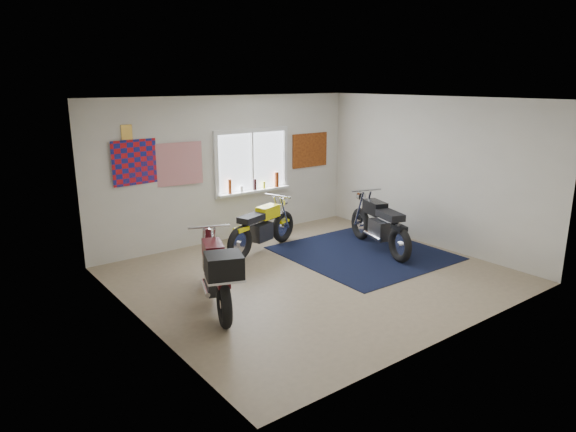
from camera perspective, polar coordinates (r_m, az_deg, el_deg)
ground at (r=8.10m, az=2.89°, el=-6.63°), size 5.50×5.50×0.00m
room_shell at (r=7.65m, az=3.05°, el=4.88°), size 5.50×5.50×5.50m
navy_rug at (r=9.18m, az=8.36°, el=-4.09°), size 2.54×2.64×0.01m
window_assembly at (r=9.94m, az=-4.00°, el=5.60°), size 1.66×0.17×1.26m
oil_bottles at (r=10.00m, az=-3.32°, el=3.68°), size 1.16×0.09×0.30m
flag_display at (r=8.78m, az=-17.49°, el=8.88°), size 1.60×0.10×1.17m
triumph_poster at (r=10.78m, az=2.44°, el=7.32°), size 0.90×0.03×0.70m
yellow_triumph at (r=9.12m, az=-2.88°, el=-1.39°), size 1.81×0.76×0.94m
black_chrome_bike at (r=9.29m, az=10.13°, el=-1.09°), size 0.79×1.94×1.02m
maroon_tourer at (r=6.81m, az=-7.88°, el=-6.34°), size 1.00×1.91×0.99m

